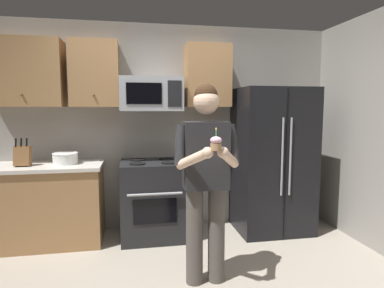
{
  "coord_description": "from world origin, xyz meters",
  "views": [
    {
      "loc": [
        -0.37,
        -2.44,
        1.56
      ],
      "look_at": [
        0.12,
        0.24,
        1.25
      ],
      "focal_mm": 30.08,
      "sensor_mm": 36.0,
      "label": 1
    }
  ],
  "objects_px": {
    "oven_range": "(153,199)",
    "microwave": "(151,94)",
    "cupcake": "(216,143)",
    "refrigerator": "(272,160)",
    "person": "(206,173)",
    "bowl_large_white": "(65,158)",
    "knife_block": "(23,156)"
  },
  "relations": [
    {
      "from": "microwave",
      "to": "bowl_large_white",
      "type": "bearing_deg",
      "value": -174.67
    },
    {
      "from": "refrigerator",
      "to": "knife_block",
      "type": "xyz_separation_m",
      "value": [
        -2.92,
        0.01,
        0.13
      ]
    },
    {
      "from": "knife_block",
      "to": "person",
      "type": "height_order",
      "value": "person"
    },
    {
      "from": "microwave",
      "to": "person",
      "type": "height_order",
      "value": "microwave"
    },
    {
      "from": "person",
      "to": "knife_block",
      "type": "bearing_deg",
      "value": 148.84
    },
    {
      "from": "microwave",
      "to": "refrigerator",
      "type": "relative_size",
      "value": 0.41
    },
    {
      "from": "knife_block",
      "to": "cupcake",
      "type": "xyz_separation_m",
      "value": [
        1.81,
        -1.43,
        0.26
      ]
    },
    {
      "from": "oven_range",
      "to": "knife_block",
      "type": "relative_size",
      "value": 2.91
    },
    {
      "from": "microwave",
      "to": "cupcake",
      "type": "relative_size",
      "value": 4.26
    },
    {
      "from": "oven_range",
      "to": "cupcake",
      "type": "xyz_separation_m",
      "value": [
        0.39,
        -1.46,
        0.83
      ]
    },
    {
      "from": "oven_range",
      "to": "microwave",
      "type": "height_order",
      "value": "microwave"
    },
    {
      "from": "oven_range",
      "to": "person",
      "type": "height_order",
      "value": "person"
    },
    {
      "from": "microwave",
      "to": "bowl_large_white",
      "type": "distance_m",
      "value": 1.23
    },
    {
      "from": "refrigerator",
      "to": "microwave",
      "type": "bearing_deg",
      "value": 173.97
    },
    {
      "from": "refrigerator",
      "to": "cupcake",
      "type": "height_order",
      "value": "refrigerator"
    },
    {
      "from": "person",
      "to": "refrigerator",
      "type": "bearing_deg",
      "value": 44.52
    },
    {
      "from": "microwave",
      "to": "knife_block",
      "type": "bearing_deg",
      "value": -174.03
    },
    {
      "from": "bowl_large_white",
      "to": "cupcake",
      "type": "relative_size",
      "value": 1.62
    },
    {
      "from": "oven_range",
      "to": "microwave",
      "type": "relative_size",
      "value": 1.26
    },
    {
      "from": "oven_range",
      "to": "microwave",
      "type": "distance_m",
      "value": 1.26
    },
    {
      "from": "person",
      "to": "oven_range",
      "type": "bearing_deg",
      "value": 109.28
    },
    {
      "from": "refrigerator",
      "to": "person",
      "type": "bearing_deg",
      "value": -135.48
    },
    {
      "from": "oven_range",
      "to": "bowl_large_white",
      "type": "height_order",
      "value": "bowl_large_white"
    },
    {
      "from": "oven_range",
      "to": "bowl_large_white",
      "type": "xyz_separation_m",
      "value": [
        -0.99,
        0.03,
        0.53
      ]
    },
    {
      "from": "refrigerator",
      "to": "oven_range",
      "type": "bearing_deg",
      "value": 178.5
    },
    {
      "from": "knife_block",
      "to": "bowl_large_white",
      "type": "height_order",
      "value": "knife_block"
    },
    {
      "from": "refrigerator",
      "to": "knife_block",
      "type": "bearing_deg",
      "value": 179.81
    },
    {
      "from": "refrigerator",
      "to": "knife_block",
      "type": "distance_m",
      "value": 2.92
    },
    {
      "from": "knife_block",
      "to": "bowl_large_white",
      "type": "distance_m",
      "value": 0.44
    },
    {
      "from": "person",
      "to": "microwave",
      "type": "bearing_deg",
      "value": 107.55
    },
    {
      "from": "oven_range",
      "to": "refrigerator",
      "type": "xyz_separation_m",
      "value": [
        1.5,
        -0.04,
        0.44
      ]
    },
    {
      "from": "refrigerator",
      "to": "person",
      "type": "relative_size",
      "value": 1.02
    }
  ]
}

